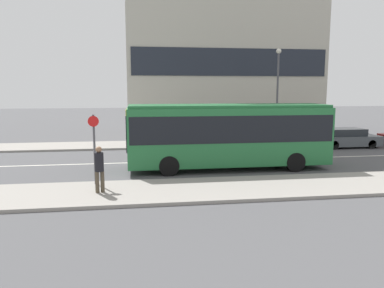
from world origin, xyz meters
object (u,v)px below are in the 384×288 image
at_px(city_bus, 228,132).
at_px(pedestrian_near_stop, 99,166).
at_px(parked_car_0, 346,138).
at_px(street_lamp, 278,86).
at_px(bus_stop_sign, 94,144).

height_order(city_bus, pedestrian_near_stop, city_bus).
bearing_deg(parked_car_0, street_lamp, 159.50).
relative_size(pedestrian_near_stop, bus_stop_sign, 0.62).
xyz_separation_m(city_bus, street_lamp, (5.40, 7.36, 2.36)).
distance_m(bus_stop_sign, street_lamp, 15.65).
xyz_separation_m(parked_car_0, street_lamp, (-4.48, 1.67, 3.61)).
bearing_deg(parked_car_0, city_bus, -150.05).
relative_size(parked_car_0, street_lamp, 0.66).
xyz_separation_m(city_bus, parked_car_0, (9.87, 5.69, -1.25)).
distance_m(pedestrian_near_stop, bus_stop_sign, 1.51).
relative_size(city_bus, pedestrian_near_stop, 5.66).
distance_m(city_bus, pedestrian_near_stop, 7.29).
distance_m(parked_car_0, bus_stop_sign, 18.28).
bearing_deg(city_bus, pedestrian_near_stop, -143.60).
bearing_deg(parked_car_0, pedestrian_near_stop, -148.44).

